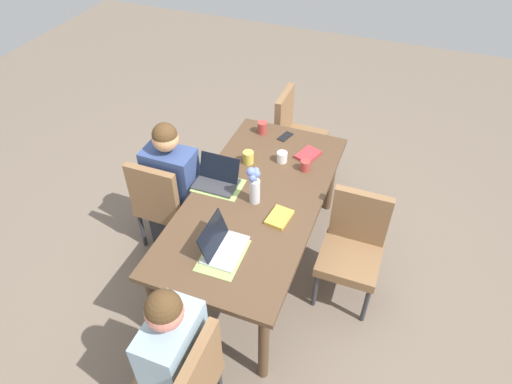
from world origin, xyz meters
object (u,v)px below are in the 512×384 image
chair_head_right_left_mid (184,382)px  coffee_mug_near_left (248,157)px  chair_far_left_far (353,244)px  laptop_head_right_left_mid (222,245)px  flower_vase (254,184)px  book_blue_cover (279,217)px  person_near_left_near (174,193)px  laptop_near_left_near (217,179)px  dining_table (256,205)px  coffee_mug_centre_left (282,157)px  coffee_mug_centre_right (262,128)px  chair_head_left_right_near (295,132)px  chair_near_left_near (164,200)px  phone_black (285,137)px  person_head_right_left_mid (177,365)px  book_red_cover (308,155)px  coffee_mug_near_right (305,165)px

chair_head_right_left_mid → coffee_mug_near_left: size_ratio=8.79×
chair_far_left_far → laptop_head_right_left_mid: bearing=-52.4°
flower_vase → book_blue_cover: bearing=65.1°
person_near_left_near → laptop_near_left_near: (-0.00, 0.40, 0.27)m
dining_table → chair_head_right_left_mid: chair_head_right_left_mid is taller
laptop_head_right_left_mid → coffee_mug_centre_left: size_ratio=3.68×
laptop_near_left_near → coffee_mug_centre_right: 0.77m
chair_head_left_right_near → book_blue_cover: size_ratio=4.50×
dining_table → book_blue_cover: bearing=56.9°
laptop_head_right_left_mid → coffee_mug_centre_right: laptop_head_right_left_mid is taller
chair_near_left_near → flower_vase: (0.01, 0.80, 0.42)m
chair_head_right_left_mid → coffee_mug_centre_left: (-1.80, -0.03, 0.30)m
laptop_near_left_near → coffee_mug_centre_right: size_ratio=3.03×
laptop_near_left_near → phone_black: 0.82m
person_near_left_near → coffee_mug_near_left: (-0.33, 0.53, 0.28)m
person_head_right_left_mid → chair_near_left_near: bearing=-147.2°
book_red_cover → book_blue_cover: same height
laptop_near_left_near → book_blue_cover: bearing=71.3°
chair_head_left_right_near → book_blue_cover: bearing=12.5°
coffee_mug_near_right → person_near_left_near: bearing=-67.8°
person_near_left_near → flower_vase: size_ratio=3.89×
person_near_left_near → coffee_mug_centre_left: person_near_left_near is taller
person_near_left_near → book_blue_cover: person_near_left_near is taller
chair_near_left_near → person_head_right_left_mid: (1.23, 0.79, 0.03)m
dining_table → laptop_near_left_near: bearing=-96.7°
book_blue_cover → chair_near_left_near: bearing=-89.3°
chair_far_left_far → coffee_mug_near_right: size_ratio=10.53×
chair_far_left_far → coffee_mug_centre_right: chair_far_left_far is taller
flower_vase → book_blue_cover: flower_vase is taller
dining_table → phone_black: bearing=-177.2°
chair_far_left_far → coffee_mug_centre_left: (-0.43, -0.71, 0.30)m
chair_head_right_left_mid → book_blue_cover: 1.21m
flower_vase → coffee_mug_centre_left: bearing=175.9°
chair_near_left_near → coffee_mug_near_left: 0.78m
laptop_near_left_near → coffee_mug_near_left: (-0.32, 0.13, 0.01)m
flower_vase → chair_far_left_far: bearing=96.7°
coffee_mug_near_right → dining_table: bearing=-29.2°
coffee_mug_near_right → book_blue_cover: coffee_mug_near_right is taller
dining_table → flower_vase: bearing=5.5°
chair_near_left_near → chair_head_right_left_mid: size_ratio=1.00×
coffee_mug_near_left → book_red_cover: coffee_mug_near_left is taller
chair_near_left_near → coffee_mug_centre_right: 1.05m
chair_near_left_near → coffee_mug_centre_right: chair_near_left_near is taller
chair_head_left_right_near → book_blue_cover: chair_head_left_right_near is taller
chair_head_right_left_mid → coffee_mug_near_left: (-1.69, -0.28, 0.31)m
dining_table → chair_head_right_left_mid: 1.34m
coffee_mug_near_right → phone_black: coffee_mug_near_right is taller
dining_table → coffee_mug_near_right: 0.52m
chair_head_right_left_mid → laptop_near_left_near: size_ratio=2.81×
coffee_mug_centre_left → phone_black: 0.35m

